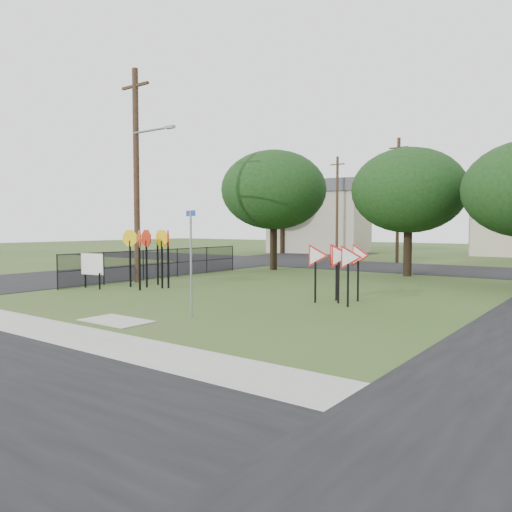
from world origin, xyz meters
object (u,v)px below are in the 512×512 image
Objects in this scene: street_name_sign at (191,256)px; info_board at (92,265)px; yield_sign_cluster at (339,258)px; stop_sign_cluster at (151,244)px.

street_name_sign is 2.07× the size of info_board.
street_name_sign is at bearing -113.63° from yield_sign_cluster.
street_name_sign reaches higher than stop_sign_cluster.
yield_sign_cluster is at bearing 6.39° from stop_sign_cluster.
street_name_sign is 7.53m from stop_sign_cluster.
yield_sign_cluster is at bearing 14.66° from info_board.
info_board is at bearing -165.34° from yield_sign_cluster.
info_board is (-8.07, 2.33, -0.78)m from street_name_sign.
street_name_sign reaches higher than yield_sign_cluster.
street_name_sign reaches higher than info_board.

